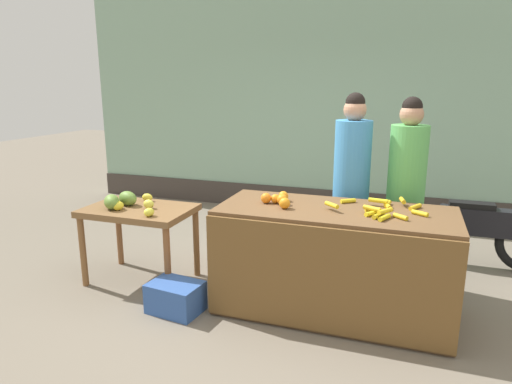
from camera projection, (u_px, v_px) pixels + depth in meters
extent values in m
plane|color=#756B5B|center=(284.00, 302.00, 4.03)|extent=(24.00, 24.00, 0.00)
cube|color=#8CB299|center=(343.00, 102.00, 6.47)|extent=(8.16, 0.20, 3.31)
cube|color=#3F3833|center=(338.00, 202.00, 6.71)|extent=(8.16, 0.04, 0.36)
cube|color=brown|center=(333.00, 261.00, 3.79)|extent=(1.93, 0.81, 0.91)
cube|color=brown|center=(324.00, 281.00, 3.41)|extent=(1.93, 0.03, 0.85)
cube|color=brown|center=(139.00, 210.00, 4.33)|extent=(1.02, 0.67, 0.06)
cylinder|color=brown|center=(83.00, 252.00, 4.30)|extent=(0.06, 0.06, 0.69)
cylinder|color=brown|center=(168.00, 264.00, 4.01)|extent=(0.06, 0.06, 0.69)
cylinder|color=brown|center=(119.00, 233.00, 4.82)|extent=(0.06, 0.06, 0.69)
cylinder|color=brown|center=(196.00, 243.00, 4.53)|extent=(0.06, 0.06, 0.69)
cylinder|color=yellow|center=(387.00, 206.00, 3.72)|extent=(0.08, 0.15, 0.04)
cylinder|color=yellow|center=(415.00, 207.00, 3.68)|extent=(0.11, 0.15, 0.04)
cylinder|color=yellow|center=(373.00, 210.00, 3.59)|extent=(0.12, 0.08, 0.04)
cylinder|color=gold|center=(378.00, 215.00, 3.45)|extent=(0.09, 0.15, 0.04)
cylinder|color=gold|center=(400.00, 217.00, 3.41)|extent=(0.12, 0.11, 0.04)
cylinder|color=yellow|center=(388.00, 204.00, 3.77)|extent=(0.05, 0.15, 0.04)
cylinder|color=yellow|center=(385.00, 218.00, 3.39)|extent=(0.09, 0.15, 0.04)
cylinder|color=yellow|center=(348.00, 201.00, 3.87)|extent=(0.13, 0.11, 0.04)
cylinder|color=yellow|center=(420.00, 213.00, 3.50)|extent=(0.13, 0.10, 0.04)
cylinder|color=yellow|center=(372.00, 213.00, 3.50)|extent=(0.12, 0.14, 0.04)
cylinder|color=gold|center=(332.00, 205.00, 3.62)|extent=(0.13, 0.12, 0.04)
cylinder|color=gold|center=(372.00, 208.00, 3.52)|extent=(0.15, 0.10, 0.04)
cylinder|color=gold|center=(403.00, 200.00, 3.76)|extent=(0.06, 0.13, 0.04)
cylinder|color=yellow|center=(378.00, 201.00, 3.76)|extent=(0.16, 0.06, 0.04)
cylinder|color=yellow|center=(385.00, 211.00, 3.45)|extent=(0.12, 0.15, 0.04)
sphere|color=orange|center=(282.00, 200.00, 3.80)|extent=(0.09, 0.09, 0.09)
sphere|color=orange|center=(266.00, 198.00, 3.85)|extent=(0.09, 0.09, 0.09)
sphere|color=orange|center=(283.00, 196.00, 3.94)|extent=(0.08, 0.08, 0.08)
sphere|color=orange|center=(275.00, 199.00, 3.85)|extent=(0.08, 0.08, 0.08)
sphere|color=orange|center=(285.00, 203.00, 3.69)|extent=(0.09, 0.09, 0.09)
sphere|color=orange|center=(283.00, 196.00, 3.92)|extent=(0.09, 0.09, 0.09)
ellipsoid|color=#D3D644|center=(126.00, 201.00, 4.41)|extent=(0.11, 0.12, 0.08)
ellipsoid|color=#DFDB48|center=(149.00, 204.00, 4.28)|extent=(0.11, 0.09, 0.09)
ellipsoid|color=yellow|center=(116.00, 206.00, 4.24)|extent=(0.13, 0.11, 0.08)
ellipsoid|color=yellow|center=(147.00, 197.00, 4.54)|extent=(0.12, 0.07, 0.08)
ellipsoid|color=yellow|center=(118.00, 206.00, 4.22)|extent=(0.10, 0.13, 0.08)
ellipsoid|color=yellow|center=(149.00, 212.00, 4.02)|extent=(0.10, 0.12, 0.08)
ellipsoid|color=olive|center=(112.00, 202.00, 4.25)|extent=(0.25, 0.26, 0.14)
ellipsoid|color=olive|center=(128.00, 198.00, 4.38)|extent=(0.26, 0.21, 0.14)
cylinder|color=#33333D|center=(348.00, 246.00, 4.41)|extent=(0.29, 0.29, 0.71)
cylinder|color=#3F8CCC|center=(352.00, 167.00, 4.22)|extent=(0.34, 0.34, 0.87)
sphere|color=tan|center=(355.00, 110.00, 4.10)|extent=(0.21, 0.21, 0.21)
sphere|color=black|center=(355.00, 102.00, 4.08)|extent=(0.18, 0.18, 0.18)
cylinder|color=#33333D|center=(401.00, 251.00, 4.31)|extent=(0.29, 0.29, 0.70)
cylinder|color=#59B259|center=(407.00, 172.00, 4.12)|extent=(0.34, 0.34, 0.85)
sphere|color=tan|center=(412.00, 114.00, 4.00)|extent=(0.21, 0.21, 0.21)
sphere|color=black|center=(412.00, 107.00, 3.98)|extent=(0.18, 0.18, 0.18)
torus|color=black|center=(431.00, 233.00, 4.90)|extent=(0.65, 0.09, 0.65)
cube|color=black|center=(481.00, 222.00, 4.70)|extent=(0.80, 0.18, 0.28)
cube|color=black|center=(472.00, 206.00, 4.70)|extent=(0.44, 0.16, 0.08)
cube|color=#3359A5|center=(176.00, 297.00, 3.85)|extent=(0.48, 0.37, 0.26)
ellipsoid|color=maroon|center=(238.00, 241.00, 4.82)|extent=(0.46, 0.44, 0.54)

